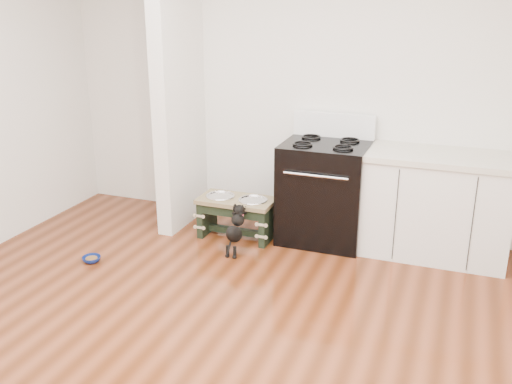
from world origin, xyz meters
The scene contains 8 objects.
ground centered at (0.00, 0.00, 0.00)m, with size 5.00×5.00×0.00m, color #4A200D.
room_shell centered at (0.00, 0.00, 1.62)m, with size 5.00×5.00×5.00m.
partition_wall centered at (-1.18, 2.10, 1.35)m, with size 0.15×0.80×2.70m, color silver.
oven_range centered at (0.25, 2.16, 0.48)m, with size 0.76×0.69×1.14m.
cabinet_run centered at (1.23, 2.18, 0.45)m, with size 1.24×0.64×0.91m.
dog_feeder centered at (-0.52, 1.90, 0.27)m, with size 0.70×0.38×0.40m.
puppy centered at (-0.40, 1.58, 0.23)m, with size 0.12×0.36×0.43m.
floor_bowl centered at (-1.48, 0.97, 0.03)m, with size 0.20×0.20×0.05m.
Camera 1 is at (1.40, -2.67, 2.16)m, focal length 40.00 mm.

